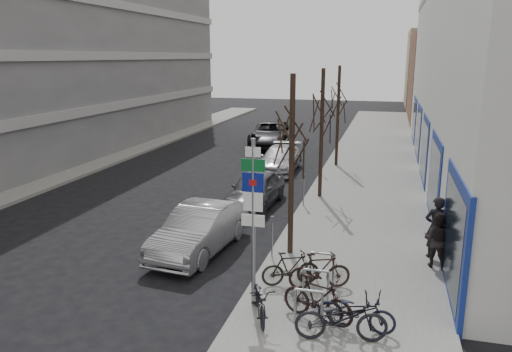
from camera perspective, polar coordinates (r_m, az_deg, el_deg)
The scene contains 25 objects.
ground at distance 13.19m, azimuth -10.69°, elevation -13.61°, with size 120.00×120.00×0.00m, color black.
sidewalk_east at distance 21.36m, azimuth 12.33°, elevation -2.81°, with size 5.00×70.00×0.15m, color slate.
sidewalk_west at distance 26.84m, azimuth -22.83°, elevation -0.23°, with size 3.00×70.00×0.15m, color slate.
brick_building_far at distance 51.14m, azimuth 24.07°, elevation 10.18°, with size 12.00×14.00×8.00m, color brown.
tan_building_far at distance 66.05m, azimuth 22.60°, elevation 11.25°, with size 13.00×12.00×9.00m, color #937A5B.
highway_sign_pole at distance 11.44m, azimuth -0.32°, elevation -4.33°, with size 0.55×0.10×4.20m.
bike_rack at distance 12.41m, azimuth 6.85°, elevation -11.90°, with size 0.66×2.26×0.83m.
tree_near at distance 14.39m, azimuth 4.16°, elevation 6.05°, with size 1.80×1.80×5.50m.
tree_mid at distance 20.77m, azimuth 7.61°, elevation 8.27°, with size 1.80×1.80×5.50m.
tree_far at distance 27.21m, azimuth 9.44°, elevation 9.42°, with size 1.80×1.80×5.50m.
meter_front at distance 14.76m, azimuth 1.85°, elevation -6.48°, with size 0.10×0.08×1.27m.
meter_mid at distance 19.92m, azimuth 5.47°, elevation -1.22°, with size 0.10×0.08×1.27m.
meter_back at distance 25.22m, azimuth 7.57°, elevation 1.86°, with size 0.10×0.08×1.27m.
bike_near_left at distance 11.63m, azimuth 0.47°, elevation -13.69°, with size 0.49×1.62×0.99m, color black.
bike_near_right at distance 11.57m, azimuth 7.06°, elevation -13.74°, with size 0.52×1.76×1.07m, color black.
bike_mid_curb at distance 11.37m, azimuth 11.42°, elevation -14.53°, with size 0.52×1.70×1.04m, color black.
bike_mid_inner at distance 13.17m, azimuth 3.97°, elevation -10.45°, with size 0.46×1.55×0.94m, color black.
bike_far_curb at distance 10.90m, azimuth 9.73°, elevation -15.33°, with size 0.59×1.94×1.18m, color black.
bike_far_inner at distance 13.05m, azimuth 7.28°, elevation -10.65°, with size 0.48×1.63×0.99m, color black.
parked_car_front at distance 15.66m, azimuth -6.44°, elevation -6.08°, with size 1.56×4.46×1.47m, color #A9AAAF.
parked_car_mid at distance 20.24m, azimuth -0.07°, elevation -1.52°, with size 1.68×4.18×1.42m, color #4D4E52.
parked_car_back at distance 26.41m, azimuth 2.71°, elevation 1.92°, with size 1.85×4.55×1.32m, color #B8B7BC.
lane_car at distance 33.81m, azimuth 1.88°, elevation 4.81°, with size 2.81×6.10×1.69m, color black.
pedestrian_near at distance 15.64m, azimuth 19.88°, elevation -5.52°, with size 0.68×0.44×1.86m, color black.
pedestrian_far at distance 14.99m, azimuth 20.06°, elevation -6.82°, with size 0.60×0.41×1.63m, color black.
Camera 1 is at (5.28, -10.52, 5.97)m, focal length 35.00 mm.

